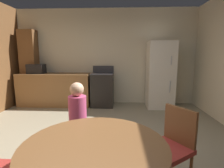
# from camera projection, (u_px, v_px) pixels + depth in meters

# --- Properties ---
(ground_plane) EXTENTS (14.00, 14.00, 0.00)m
(ground_plane) POSITION_uv_depth(u_px,v_px,m) (88.00, 163.00, 2.30)
(ground_plane) COLOR gray
(wall_back) EXTENTS (5.41, 0.12, 2.70)m
(wall_back) POSITION_uv_depth(u_px,v_px,m) (106.00, 57.00, 5.08)
(wall_back) COLOR beige
(wall_back) RESTS_ON ground
(kitchen_counter) EXTENTS (1.99, 0.60, 0.90)m
(kitchen_counter) POSITION_uv_depth(u_px,v_px,m) (55.00, 89.00, 4.90)
(kitchen_counter) COLOR olive
(kitchen_counter) RESTS_ON ground
(pantry_column) EXTENTS (0.44, 0.36, 2.10)m
(pantry_column) POSITION_uv_depth(u_px,v_px,m) (30.00, 68.00, 5.01)
(pantry_column) COLOR brown
(pantry_column) RESTS_ON ground
(oven_range) EXTENTS (0.60, 0.60, 1.10)m
(oven_range) POSITION_uv_depth(u_px,v_px,m) (102.00, 89.00, 4.84)
(oven_range) COLOR black
(oven_range) RESTS_ON ground
(refrigerator) EXTENTS (0.68, 0.68, 1.76)m
(refrigerator) POSITION_uv_depth(u_px,v_px,m) (160.00, 75.00, 4.64)
(refrigerator) COLOR silver
(refrigerator) RESTS_ON ground
(microwave) EXTENTS (0.44, 0.32, 0.26)m
(microwave) POSITION_uv_depth(u_px,v_px,m) (36.00, 69.00, 4.83)
(microwave) COLOR black
(microwave) RESTS_ON kitchen_counter
(dining_table) EXTENTS (1.11, 1.11, 0.76)m
(dining_table) POSITION_uv_depth(u_px,v_px,m) (95.00, 164.00, 1.33)
(dining_table) COLOR brown
(dining_table) RESTS_ON ground
(chair_northeast) EXTENTS (0.56, 0.56, 0.87)m
(chair_northeast) POSITION_uv_depth(u_px,v_px,m) (172.00, 143.00, 1.83)
(chair_northeast) COLOR brown
(chair_northeast) RESTS_ON ground
(person_child) EXTENTS (0.29, 0.29, 1.09)m
(person_child) POSITION_uv_depth(u_px,v_px,m) (78.00, 123.00, 2.17)
(person_child) COLOR #3D4C84
(person_child) RESTS_ON ground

